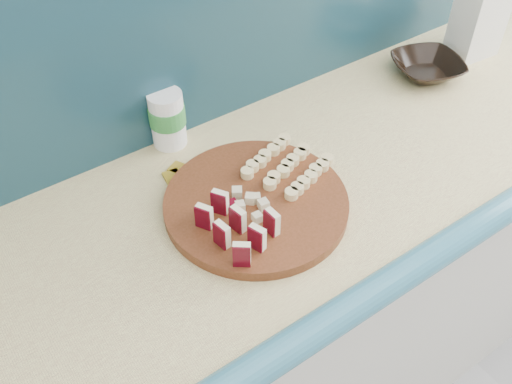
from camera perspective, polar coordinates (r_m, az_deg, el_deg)
The scene contains 9 objects.
kitchen_counter at distance 1.65m, azimuth 10.98°, elevation -6.59°, with size 2.20×0.63×0.91m.
cutting_board at distance 1.12m, azimuth 0.00°, elevation -1.15°, with size 0.36×0.36×0.02m, color #48240F.
apple_wedges at distance 1.03m, azimuth -2.01°, elevation -3.46°, with size 0.12×0.16×0.05m.
apple_chunks at distance 1.09m, azimuth -0.70°, elevation -1.10°, with size 0.05×0.06×0.02m.
banana_slices at distance 1.17m, azimuth 3.18°, elevation 2.65°, with size 0.19×0.17×0.02m.
brown_bowl at distance 1.55m, azimuth 16.75°, elevation 11.84°, with size 0.17×0.17×0.04m, color black.
flour_bag at distance 1.64m, azimuth 21.44°, elevation 15.97°, with size 0.12×0.09×0.21m, color white.
canister at distance 1.25m, azimuth -8.86°, elevation 7.33°, with size 0.08×0.08×0.13m.
banana_peel at distance 1.18m, azimuth -5.15°, elevation 0.95°, with size 0.21×0.17×0.01m.
Camera 1 is at (-0.74, 0.84, 1.72)m, focal length 40.00 mm.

